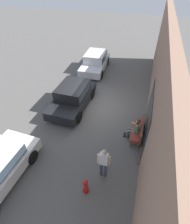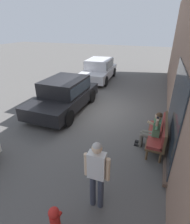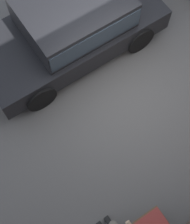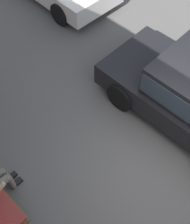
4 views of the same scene
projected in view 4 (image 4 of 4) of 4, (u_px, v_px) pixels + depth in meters
ground_plane at (162, 168)px, 5.73m from camera, size 60.00×60.00×0.00m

